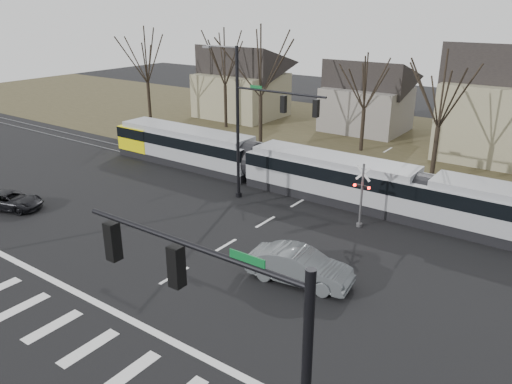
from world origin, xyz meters
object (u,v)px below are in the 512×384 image
Objects in this scene: tram at (330,175)px; sedan at (300,266)px; rail_crossing_signal at (361,197)px; suv at (11,200)px.

tram reaches higher than sedan.
sedan is 7.74m from rail_crossing_signal.
suv is at bearing 90.51° from sedan.
tram is 21.31m from suv.
rail_crossing_signal is at bearing -83.91° from suv.
sedan is at bearing -87.32° from rail_crossing_signal.
suv is (-20.20, -3.10, -0.25)m from sedan.
rail_crossing_signal reaches higher than sedan.
suv is 22.60m from rail_crossing_signal.
sedan is 1.33× the size of rail_crossing_signal.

